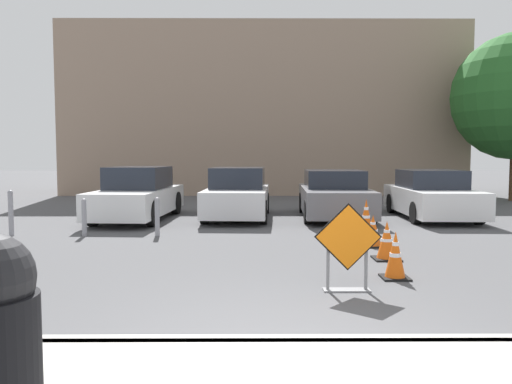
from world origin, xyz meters
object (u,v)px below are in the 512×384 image
object	(u,v)px
road_closed_sign	(348,246)
bollard_third	(11,212)
traffic_cone_nearest	(395,256)
parked_car_nearest	(138,195)
traffic_cone_fourth	(366,217)
bollard_nearest	(157,215)
parked_car_fourth	(431,196)
parked_car_third	(334,196)
traffic_cone_second	(387,241)
parked_car_second	(238,195)
bollard_second	(84,216)
traffic_cone_third	(373,231)

from	to	relation	value
road_closed_sign	bollard_third	world-z (taller)	road_closed_sign
traffic_cone_nearest	bollard_third	distance (m)	8.66
traffic_cone_nearest	parked_car_nearest	xyz separation A→B (m)	(-5.43, 6.98, 0.35)
traffic_cone_fourth	bollard_nearest	world-z (taller)	bollard_nearest
traffic_cone_nearest	parked_car_fourth	xyz separation A→B (m)	(3.13, 7.29, 0.31)
parked_car_third	bollard_nearest	distance (m)	5.69
traffic_cone_second	bollard_third	world-z (taller)	bollard_third
traffic_cone_nearest	bollard_third	size ratio (longest dim) A/B	0.68
road_closed_sign	parked_car_nearest	xyz separation A→B (m)	(-4.58, 7.70, 0.07)
traffic_cone_second	parked_car_fourth	bearing A→B (deg)	63.94
road_closed_sign	parked_car_nearest	size ratio (longest dim) A/B	0.26
road_closed_sign	parked_car_third	xyz separation A→B (m)	(1.13, 8.09, 0.03)
bollard_third	road_closed_sign	bearing A→B (deg)	-34.84
traffic_cone_second	traffic_cone_fourth	world-z (taller)	traffic_cone_fourth
parked_car_third	bollard_third	world-z (taller)	parked_car_third
parked_car_fourth	bollard_third	xyz separation A→B (m)	(-10.80, -3.27, -0.10)
road_closed_sign	parked_car_third	size ratio (longest dim) A/B	0.27
parked_car_second	bollard_third	xyz separation A→B (m)	(-5.09, -3.27, -0.13)
traffic_cone_second	bollard_nearest	bearing A→B (deg)	149.85
parked_car_second	bollard_third	distance (m)	6.05
traffic_cone_fourth	bollard_third	distance (m)	8.18
parked_car_third	bollard_second	distance (m)	7.11
traffic_cone_second	parked_car_second	xyz separation A→B (m)	(-2.81, 5.92, 0.35)
bollard_nearest	bollard_third	distance (m)	3.34
parked_car_third	parked_car_fourth	world-z (taller)	parked_car_fourth
traffic_cone_third	traffic_cone_second	bearing A→B (deg)	-92.73
traffic_cone_third	parked_car_nearest	bearing A→B (deg)	142.82
road_closed_sign	parked_car_third	distance (m)	8.17
road_closed_sign	parked_car_third	world-z (taller)	parked_car_third
parked_car_third	parked_car_fourth	bearing A→B (deg)	-179.01
bollard_nearest	traffic_cone_third	bearing A→B (deg)	-16.65
traffic_cone_nearest	parked_car_second	world-z (taller)	parked_car_second
parked_car_fourth	bollard_third	distance (m)	11.28
road_closed_sign	traffic_cone_fourth	distance (m)	5.12
parked_car_fourth	bollard_nearest	world-z (taller)	parked_car_fourth
traffic_cone_third	parked_car_fourth	distance (m)	5.45
traffic_cone_nearest	traffic_cone_third	bearing A→B (deg)	83.53
road_closed_sign	traffic_cone_second	world-z (taller)	road_closed_sign
parked_car_nearest	traffic_cone_third	bearing A→B (deg)	146.57
parked_car_third	parked_car_fourth	distance (m)	2.85
traffic_cone_fourth	bollard_nearest	distance (m)	4.84
traffic_cone_second	bollard_second	xyz separation A→B (m)	(-6.23, 2.65, 0.12)
bollard_nearest	bollard_second	bearing A→B (deg)	180.00
traffic_cone_second	traffic_cone_nearest	bearing A→B (deg)	-99.88
bollard_third	traffic_cone_fourth	bearing A→B (deg)	1.28
parked_car_fourth	bollard_nearest	bearing A→B (deg)	25.54
traffic_cone_fourth	traffic_cone_nearest	bearing A→B (deg)	-96.98
road_closed_sign	parked_car_nearest	distance (m)	8.96
parked_car_second	bollard_third	world-z (taller)	parked_car_second
traffic_cone_third	parked_car_third	size ratio (longest dim) A/B	0.14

